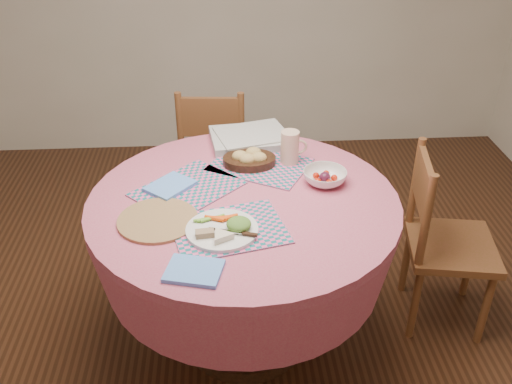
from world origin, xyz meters
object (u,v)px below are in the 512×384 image
chair_back (214,153)px  bread_bowl (249,159)px  dinner_plate (224,229)px  wicker_trivet (158,220)px  fruit_bowl (325,177)px  chair_right (442,238)px  latte_mug (290,147)px  dining_table (244,239)px

chair_back → bread_bowl: (0.17, -0.72, 0.34)m
dinner_plate → chair_back: bearing=92.2°
chair_back → wicker_trivet: size_ratio=2.86×
chair_back → fruit_bowl: bearing=122.2°
chair_right → latte_mug: latte_mug is taller
dining_table → latte_mug: bearing=52.6°
wicker_trivet → bread_bowl: 0.55m
wicker_trivet → dinner_plate: bearing=-21.2°
latte_mug → fruit_bowl: 0.23m
dinner_plate → bread_bowl: size_ratio=1.14×
dining_table → chair_right: size_ratio=1.45×
wicker_trivet → fruit_bowl: fruit_bowl is taller
chair_right → fruit_bowl: (-0.55, 0.00, 0.33)m
dining_table → chair_back: 1.00m
dining_table → wicker_trivet: bearing=-157.1°
chair_back → dinner_plate: size_ratio=3.27×
bread_bowl → latte_mug: 0.18m
dining_table → dinner_plate: dinner_plate is taller
dining_table → latte_mug: 0.45m
chair_right → fruit_bowl: size_ratio=4.21×
chair_back → fruit_bowl: chair_back is taller
bread_bowl → latte_mug: latte_mug is taller
chair_back → latte_mug: latte_mug is taller
dining_table → wicker_trivet: 0.41m
wicker_trivet → latte_mug: 0.69m
wicker_trivet → latte_mug: latte_mug is taller
dining_table → bread_bowl: bearing=81.8°
dining_table → chair_right: 0.90m
dinner_plate → fruit_bowl: size_ratio=1.29×
dining_table → chair_right: (0.89, 0.10, -0.11)m
dinner_plate → fruit_bowl: dinner_plate is taller
chair_right → chair_back: bearing=58.5°
dining_table → fruit_bowl: bearing=16.8°
wicker_trivet → latte_mug: bearing=37.9°
chair_back → bread_bowl: 0.81m
bread_bowl → dinner_plate: bearing=-103.3°
dining_table → latte_mug: (0.22, 0.28, 0.27)m
chair_back → fruit_bowl: (0.47, -0.89, 0.33)m
dinner_plate → fruit_bowl: (0.42, 0.33, 0.01)m
wicker_trivet → dinner_plate: 0.26m
chair_right → dinner_plate: chair_right is taller
dining_table → wicker_trivet: wicker_trivet is taller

